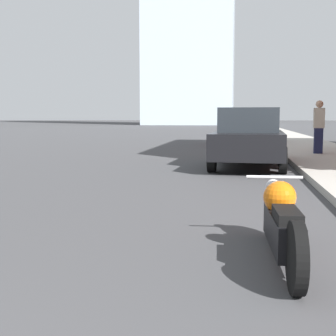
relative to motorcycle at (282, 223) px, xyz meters
The scene contains 5 objects.
sidewalk 35.43m from the motorcycle, 85.71° to the left, with size 3.13×240.00×0.15m.
motorcycle is the anchor object (origin of this frame).
parked_car_black 8.67m from the motorcycle, 91.06° to the left, with size 2.14×4.49×1.66m.
parked_car_red 20.01m from the motorcycle, 90.97° to the left, with size 2.08×4.61×1.75m.
pedestrian 12.50m from the motorcycle, 79.39° to the left, with size 0.36×0.26×1.84m.
Camera 1 is at (2.86, 0.06, 1.41)m, focal length 50.00 mm.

